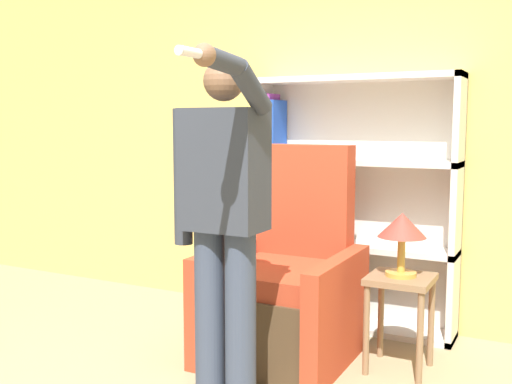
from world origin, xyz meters
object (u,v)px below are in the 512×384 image
(bookcase, at_px, (337,205))
(side_table, at_px, (400,297))
(armchair, at_px, (286,292))
(person_standing, at_px, (223,218))
(table_lamp, at_px, (402,229))

(bookcase, distance_m, side_table, 0.95)
(armchair, xyz_separation_m, person_standing, (0.03, -0.81, 0.57))
(person_standing, bearing_deg, table_lamp, 54.09)
(table_lamp, bearing_deg, armchair, -173.54)
(armchair, bearing_deg, side_table, 6.46)
(bookcase, distance_m, person_standing, 1.50)
(armchair, height_order, person_standing, person_standing)
(bookcase, height_order, table_lamp, bookcase)
(armchair, height_order, table_lamp, armchair)
(side_table, distance_m, table_lamp, 0.39)
(bookcase, bearing_deg, side_table, -45.43)
(side_table, bearing_deg, armchair, -173.54)
(bookcase, height_order, armchair, bookcase)
(bookcase, relative_size, armchair, 1.35)
(armchair, xyz_separation_m, side_table, (0.67, 0.08, 0.04))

